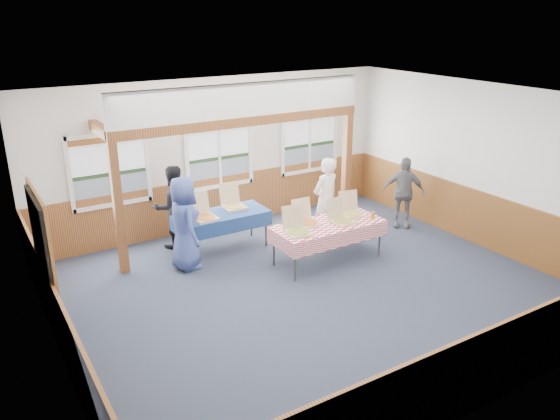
% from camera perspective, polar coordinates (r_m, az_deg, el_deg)
% --- Properties ---
extents(floor, '(8.00, 8.00, 0.00)m').
position_cam_1_polar(floor, '(9.39, 3.20, -8.23)').
color(floor, '#293143').
rests_on(floor, ground).
extents(ceiling, '(8.00, 8.00, 0.00)m').
position_cam_1_polar(ceiling, '(8.36, 3.63, 11.45)').
color(ceiling, white).
rests_on(ceiling, wall_back).
extents(wall_back, '(8.00, 0.00, 8.00)m').
position_cam_1_polar(wall_back, '(11.66, -6.46, 5.85)').
color(wall_back, silver).
rests_on(wall_back, floor).
extents(wall_front, '(8.00, 0.00, 8.00)m').
position_cam_1_polar(wall_front, '(6.43, 21.58, -7.82)').
color(wall_front, silver).
rests_on(wall_front, floor).
extents(wall_left, '(0.00, 8.00, 8.00)m').
position_cam_1_polar(wall_left, '(7.39, -23.15, -4.37)').
color(wall_left, silver).
rests_on(wall_left, floor).
extents(wall_right, '(0.00, 8.00, 8.00)m').
position_cam_1_polar(wall_right, '(11.42, 20.21, 4.40)').
color(wall_right, silver).
rests_on(wall_right, floor).
extents(wainscot_back, '(7.98, 0.05, 1.10)m').
position_cam_1_polar(wainscot_back, '(11.94, -6.21, 0.94)').
color(wainscot_back, brown).
rests_on(wainscot_back, floor).
extents(wainscot_front, '(7.98, 0.05, 1.10)m').
position_cam_1_polar(wainscot_front, '(6.97, 20.27, -15.41)').
color(wainscot_front, brown).
rests_on(wainscot_front, floor).
extents(wainscot_left, '(0.05, 6.98, 1.10)m').
position_cam_1_polar(wainscot_left, '(7.85, -21.91, -11.33)').
color(wainscot_left, brown).
rests_on(wainscot_left, floor).
extents(wainscot_right, '(0.05, 6.98, 1.10)m').
position_cam_1_polar(wainscot_right, '(11.71, 19.52, -0.55)').
color(wainscot_right, brown).
rests_on(wainscot_right, floor).
extents(cased_opening, '(0.06, 1.30, 2.10)m').
position_cam_1_polar(cased_opening, '(8.43, -23.39, -5.49)').
color(cased_opening, '#353535').
rests_on(cased_opening, wall_left).
extents(window_left, '(1.56, 0.10, 1.46)m').
position_cam_1_polar(window_left, '(10.87, -17.42, 4.41)').
color(window_left, white).
rests_on(window_left, wall_back).
extents(window_mid, '(1.56, 0.10, 1.46)m').
position_cam_1_polar(window_mid, '(11.61, -6.38, 6.18)').
color(window_mid, white).
rests_on(window_mid, wall_back).
extents(window_right, '(1.56, 0.10, 1.46)m').
position_cam_1_polar(window_right, '(12.72, 3.09, 7.52)').
color(window_right, white).
rests_on(window_right, wall_back).
extents(post_left, '(0.15, 0.15, 2.40)m').
position_cam_1_polar(post_left, '(9.89, -16.52, 0.06)').
color(post_left, '#5A3714').
rests_on(post_left, floor).
extents(post_right, '(0.15, 0.15, 2.40)m').
position_cam_1_polar(post_right, '(12.05, 6.95, 4.33)').
color(post_right, '#5A3714').
rests_on(post_right, floor).
extents(cross_beam, '(5.15, 0.18, 0.18)m').
position_cam_1_polar(cross_beam, '(10.42, -3.79, 9.22)').
color(cross_beam, '#5A3714').
rests_on(cross_beam, post_left).
extents(table_left, '(1.94, 1.17, 0.76)m').
position_cam_1_polar(table_left, '(10.65, -6.15, -0.63)').
color(table_left, '#353535').
rests_on(table_left, floor).
extents(table_right, '(2.16, 1.07, 0.76)m').
position_cam_1_polar(table_right, '(10.12, 5.06, -1.69)').
color(table_right, '#353535').
rests_on(table_right, floor).
extents(pizza_box_a, '(0.45, 0.54, 0.46)m').
position_cam_1_polar(pizza_box_a, '(10.36, -7.93, -0.57)').
color(pizza_box_a, beige).
rests_on(pizza_box_a, table_left).
extents(pizza_box_b, '(0.44, 0.53, 0.45)m').
position_cam_1_polar(pizza_box_b, '(10.89, -4.88, 0.59)').
color(pizza_box_b, beige).
rests_on(pizza_box_b, table_left).
extents(pizza_box_c, '(0.49, 0.57, 0.45)m').
position_cam_1_polar(pizza_box_c, '(9.60, 1.84, -2.09)').
color(pizza_box_c, beige).
rests_on(pizza_box_c, table_right).
extents(pizza_box_d, '(0.41, 0.49, 0.43)m').
position_cam_1_polar(pizza_box_d, '(10.03, 2.82, -1.12)').
color(pizza_box_d, beige).
rests_on(pizza_box_d, table_right).
extents(pizza_box_e, '(0.42, 0.50, 0.42)m').
position_cam_1_polar(pizza_box_e, '(10.16, 6.46, -0.95)').
color(pizza_box_e, beige).
rests_on(pizza_box_e, table_right).
extents(pizza_box_f, '(0.49, 0.55, 0.42)m').
position_cam_1_polar(pizza_box_f, '(10.56, 7.52, -0.16)').
color(pizza_box_f, beige).
rests_on(pizza_box_f, table_right).
extents(veggie_tray, '(0.40, 0.40, 0.09)m').
position_cam_1_polar(veggie_tray, '(10.35, -9.92, -0.94)').
color(veggie_tray, black).
rests_on(veggie_tray, table_left).
extents(drink_glass, '(0.07, 0.07, 0.15)m').
position_cam_1_polar(drink_glass, '(10.39, 9.68, -0.56)').
color(drink_glass, '#9C671A').
rests_on(drink_glass, table_right).
extents(woman_white, '(0.71, 0.54, 1.75)m').
position_cam_1_polar(woman_white, '(10.98, 4.77, 1.03)').
color(woman_white, white).
rests_on(woman_white, floor).
extents(woman_black, '(0.83, 0.66, 1.67)m').
position_cam_1_polar(woman_black, '(10.88, -11.08, 0.31)').
color(woman_black, black).
rests_on(woman_black, floor).
extents(man_blue, '(0.60, 0.88, 1.73)m').
position_cam_1_polar(man_blue, '(9.93, -9.97, -1.38)').
color(man_blue, '#3B4C95').
rests_on(man_blue, floor).
extents(person_grey, '(0.94, 0.87, 1.55)m').
position_cam_1_polar(person_grey, '(12.02, 12.72, 1.81)').
color(person_grey, slate).
rests_on(person_grey, floor).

